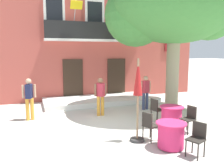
{
  "coord_description": "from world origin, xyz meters",
  "views": [
    {
      "loc": [
        -2.61,
        -7.92,
        2.78
      ],
      "look_at": [
        0.82,
        1.72,
        1.3
      ],
      "focal_mm": 37.18,
      "sensor_mm": 36.0,
      "label": 1
    }
  ],
  "objects_px": {
    "cafe_chair_near_tree_0": "(189,117)",
    "cafe_umbrella": "(138,88)",
    "cafe_chair_middle_1": "(149,124)",
    "cafe_chair_near_tree_1": "(156,109)",
    "cafe_table_middle": "(171,135)",
    "cafe_chair_middle_0": "(197,137)",
    "plane_tree": "(173,8)",
    "pedestrian_mid_plaza": "(145,91)",
    "pedestrian_near_entrance": "(100,94)",
    "cafe_table_near_tree": "(172,116)",
    "pedestrian_by_tree": "(29,97)"
  },
  "relations": [
    {
      "from": "cafe_chair_near_tree_0",
      "to": "cafe_table_near_tree",
      "type": "bearing_deg",
      "value": 107.05
    },
    {
      "from": "cafe_chair_middle_1",
      "to": "pedestrian_mid_plaza",
      "type": "relative_size",
      "value": 0.57
    },
    {
      "from": "plane_tree",
      "to": "cafe_table_middle",
      "type": "height_order",
      "value": "plane_tree"
    },
    {
      "from": "cafe_table_near_tree",
      "to": "cafe_umbrella",
      "type": "distance_m",
      "value": 2.35
    },
    {
      "from": "cafe_chair_middle_1",
      "to": "cafe_chair_middle_0",
      "type": "bearing_deg",
      "value": -63.02
    },
    {
      "from": "pedestrian_by_tree",
      "to": "plane_tree",
      "type": "bearing_deg",
      "value": -6.15
    },
    {
      "from": "plane_tree",
      "to": "pedestrian_mid_plaza",
      "type": "bearing_deg",
      "value": 145.12
    },
    {
      "from": "cafe_chair_middle_0",
      "to": "pedestrian_mid_plaza",
      "type": "height_order",
      "value": "pedestrian_mid_plaza"
    },
    {
      "from": "cafe_chair_near_tree_0",
      "to": "cafe_umbrella",
      "type": "xyz_separation_m",
      "value": [
        -2.01,
        -0.11,
        1.14
      ]
    },
    {
      "from": "cafe_table_near_tree",
      "to": "cafe_umbrella",
      "type": "height_order",
      "value": "cafe_umbrella"
    },
    {
      "from": "cafe_chair_near_tree_0",
      "to": "pedestrian_near_entrance",
      "type": "distance_m",
      "value": 3.77
    },
    {
      "from": "cafe_table_near_tree",
      "to": "cafe_chair_near_tree_1",
      "type": "relative_size",
      "value": 0.95
    },
    {
      "from": "cafe_chair_near_tree_0",
      "to": "cafe_chair_middle_0",
      "type": "xyz_separation_m",
      "value": [
        -0.98,
        -1.57,
        0.0
      ]
    },
    {
      "from": "pedestrian_near_entrance",
      "to": "plane_tree",
      "type": "bearing_deg",
      "value": -5.82
    },
    {
      "from": "cafe_chair_middle_0",
      "to": "pedestrian_by_tree",
      "type": "height_order",
      "value": "pedestrian_by_tree"
    },
    {
      "from": "plane_tree",
      "to": "cafe_chair_middle_1",
      "type": "height_order",
      "value": "plane_tree"
    },
    {
      "from": "cafe_table_middle",
      "to": "pedestrian_near_entrance",
      "type": "height_order",
      "value": "pedestrian_near_entrance"
    },
    {
      "from": "cafe_table_near_tree",
      "to": "pedestrian_mid_plaza",
      "type": "height_order",
      "value": "pedestrian_mid_plaza"
    },
    {
      "from": "cafe_table_middle",
      "to": "cafe_umbrella",
      "type": "height_order",
      "value": "cafe_umbrella"
    },
    {
      "from": "cafe_chair_near_tree_1",
      "to": "cafe_umbrella",
      "type": "height_order",
      "value": "cafe_umbrella"
    },
    {
      "from": "cafe_umbrella",
      "to": "pedestrian_by_tree",
      "type": "bearing_deg",
      "value": 132.1
    },
    {
      "from": "pedestrian_by_tree",
      "to": "cafe_table_middle",
      "type": "bearing_deg",
      "value": -48.2
    },
    {
      "from": "cafe_table_near_tree",
      "to": "cafe_chair_middle_1",
      "type": "distance_m",
      "value": 1.73
    },
    {
      "from": "pedestrian_near_entrance",
      "to": "cafe_chair_middle_0",
      "type": "bearing_deg",
      "value": -74.34
    },
    {
      "from": "cafe_chair_middle_0",
      "to": "plane_tree",
      "type": "bearing_deg",
      "value": 65.46
    },
    {
      "from": "cafe_chair_middle_1",
      "to": "cafe_umbrella",
      "type": "relative_size",
      "value": 0.36
    },
    {
      "from": "cafe_chair_near_tree_1",
      "to": "cafe_chair_middle_1",
      "type": "bearing_deg",
      "value": -125.9
    },
    {
      "from": "cafe_umbrella",
      "to": "cafe_chair_near_tree_1",
      "type": "bearing_deg",
      "value": 44.89
    },
    {
      "from": "cafe_table_middle",
      "to": "cafe_chair_middle_0",
      "type": "distance_m",
      "value": 0.77
    },
    {
      "from": "cafe_chair_middle_0",
      "to": "cafe_chair_middle_1",
      "type": "distance_m",
      "value": 1.51
    },
    {
      "from": "cafe_chair_near_tree_1",
      "to": "cafe_chair_middle_1",
      "type": "height_order",
      "value": "same"
    },
    {
      "from": "plane_tree",
      "to": "cafe_table_middle",
      "type": "xyz_separation_m",
      "value": [
        -2.29,
        -3.58,
        -4.24
      ]
    },
    {
      "from": "plane_tree",
      "to": "cafe_table_near_tree",
      "type": "bearing_deg",
      "value": -121.19
    },
    {
      "from": "cafe_table_near_tree",
      "to": "cafe_chair_near_tree_1",
      "type": "height_order",
      "value": "cafe_chair_near_tree_1"
    },
    {
      "from": "cafe_table_near_tree",
      "to": "cafe_chair_near_tree_0",
      "type": "height_order",
      "value": "cafe_chair_near_tree_0"
    },
    {
      "from": "cafe_chair_middle_0",
      "to": "pedestrian_by_tree",
      "type": "relative_size",
      "value": 0.54
    },
    {
      "from": "cafe_chair_near_tree_1",
      "to": "cafe_chair_middle_1",
      "type": "relative_size",
      "value": 1.0
    },
    {
      "from": "cafe_chair_near_tree_0",
      "to": "cafe_chair_middle_0",
      "type": "relative_size",
      "value": 1.0
    },
    {
      "from": "cafe_umbrella",
      "to": "pedestrian_near_entrance",
      "type": "bearing_deg",
      "value": 94.49
    },
    {
      "from": "plane_tree",
      "to": "cafe_umbrella",
      "type": "xyz_separation_m",
      "value": [
        -2.97,
        -2.78,
        -2.96
      ]
    },
    {
      "from": "plane_tree",
      "to": "cafe_chair_near_tree_0",
      "type": "relative_size",
      "value": 7.07
    },
    {
      "from": "plane_tree",
      "to": "cafe_chair_near_tree_0",
      "type": "xyz_separation_m",
      "value": [
        -0.96,
        -2.67,
        -4.1
      ]
    },
    {
      "from": "cafe_table_middle",
      "to": "pedestrian_near_entrance",
      "type": "distance_m",
      "value": 4.05
    },
    {
      "from": "pedestrian_mid_plaza",
      "to": "pedestrian_by_tree",
      "type": "height_order",
      "value": "pedestrian_by_tree"
    },
    {
      "from": "cafe_chair_middle_0",
      "to": "cafe_umbrella",
      "type": "height_order",
      "value": "cafe_umbrella"
    },
    {
      "from": "pedestrian_mid_plaza",
      "to": "pedestrian_near_entrance",
      "type": "bearing_deg",
      "value": -172.5
    },
    {
      "from": "cafe_table_near_tree",
      "to": "pedestrian_near_entrance",
      "type": "relative_size",
      "value": 0.53
    },
    {
      "from": "cafe_chair_near_tree_1",
      "to": "cafe_chair_middle_0",
      "type": "relative_size",
      "value": 1.0
    },
    {
      "from": "cafe_chair_middle_1",
      "to": "pedestrian_near_entrance",
      "type": "xyz_separation_m",
      "value": [
        -0.6,
        3.22,
        0.39
      ]
    },
    {
      "from": "cafe_chair_near_tree_0",
      "to": "cafe_umbrella",
      "type": "relative_size",
      "value": 0.36
    }
  ]
}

